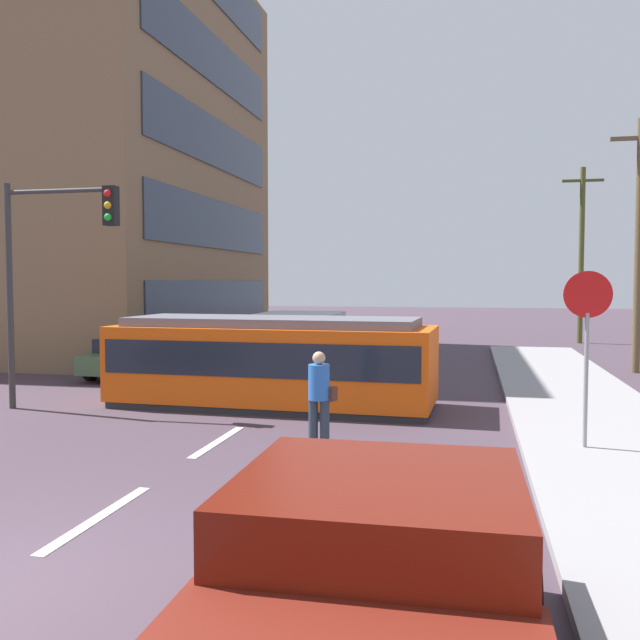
{
  "coord_description": "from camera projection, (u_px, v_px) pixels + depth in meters",
  "views": [
    {
      "loc": [
        4.35,
        -5.32,
        2.85
      ],
      "look_at": [
        1.1,
        9.43,
        1.99
      ],
      "focal_mm": 38.38,
      "sensor_mm": 36.0,
      "label": 1
    }
  ],
  "objects": [
    {
      "name": "ground_plane",
      "position": [
        279.0,
        403.0,
        16.04
      ],
      "size": [
        120.0,
        120.0,
        0.0
      ],
      "primitive_type": "plane",
      "color": "#443541"
    },
    {
      "name": "sidewalk_curb_right",
      "position": [
        628.0,
        459.0,
        10.67
      ],
      "size": [
        3.2,
        36.0,
        0.14
      ],
      "primitive_type": "cube",
      "color": "gray",
      "rests_on": "ground"
    },
    {
      "name": "lane_stripe_1",
      "position": [
        98.0,
        518.0,
        8.23
      ],
      "size": [
        0.16,
        2.4,
        0.01
      ],
      "primitive_type": "cube",
      "color": "silver",
      "rests_on": "ground"
    },
    {
      "name": "lane_stripe_2",
      "position": [
        218.0,
        442.0,
        12.14
      ],
      "size": [
        0.16,
        2.4,
        0.01
      ],
      "primitive_type": "cube",
      "color": "silver",
      "rests_on": "ground"
    },
    {
      "name": "lane_stripe_3",
      "position": [
        328.0,
        372.0,
        21.46
      ],
      "size": [
        0.16,
        2.4,
        0.01
      ],
      "primitive_type": "cube",
      "color": "silver",
      "rests_on": "ground"
    },
    {
      "name": "lane_stripe_4",
      "position": [
        358.0,
        352.0,
        27.31
      ],
      "size": [
        0.16,
        2.4,
        0.01
      ],
      "primitive_type": "cube",
      "color": "silver",
      "rests_on": "ground"
    },
    {
      "name": "corner_building",
      "position": [
        38.0,
        158.0,
        28.67
      ],
      "size": [
        15.83,
        14.56,
        16.0
      ],
      "color": "#7E6244",
      "rests_on": "ground"
    },
    {
      "name": "streetcar_tram",
      "position": [
        273.0,
        360.0,
        15.56
      ],
      "size": [
        7.36,
        2.77,
        2.03
      ],
      "color": "#E8520E",
      "rests_on": "ground"
    },
    {
      "name": "city_bus",
      "position": [
        291.0,
        340.0,
        20.77
      ],
      "size": [
        2.66,
        5.72,
        1.83
      ],
      "color": "#B4BEC6",
      "rests_on": "ground"
    },
    {
      "name": "pedestrian_crossing",
      "position": [
        319.0,
        394.0,
        11.54
      ],
      "size": [
        0.48,
        0.36,
        1.67
      ],
      "color": "#2C3845",
      "rests_on": "ground"
    },
    {
      "name": "pickup_truck_parked",
      "position": [
        369.0,
        620.0,
        4.15
      ],
      "size": [
        2.32,
        5.02,
        1.55
      ],
      "color": "maroon",
      "rests_on": "ground"
    },
    {
      "name": "parked_sedan_mid",
      "position": [
        140.0,
        355.0,
        20.59
      ],
      "size": [
        2.08,
        4.19,
        1.19
      ],
      "color": "#3A5A3B",
      "rests_on": "ground"
    },
    {
      "name": "parked_sedan_far",
      "position": [
        212.0,
        339.0,
        26.17
      ],
      "size": [
        2.06,
        4.53,
        1.19
      ],
      "color": "#C1BAC0",
      "rests_on": "ground"
    },
    {
      "name": "parked_sedan_furthest",
      "position": [
        257.0,
        327.0,
        33.06
      ],
      "size": [
        1.96,
        4.32,
        1.19
      ],
      "color": "#29663F",
      "rests_on": "ground"
    },
    {
      "name": "stop_sign",
      "position": [
        587.0,
        322.0,
        11.07
      ],
      "size": [
        0.76,
        0.07,
        2.88
      ],
      "color": "gray",
      "rests_on": "sidewalk_curb_right"
    },
    {
      "name": "traffic_light_mast",
      "position": [
        51.0,
        251.0,
        14.91
      ],
      "size": [
        2.72,
        0.33,
        5.0
      ],
      "color": "#333333",
      "rests_on": "ground"
    },
    {
      "name": "utility_pole_mid",
      "position": [
        639.0,
        241.0,
        21.07
      ],
      "size": [
        1.8,
        0.24,
        7.83
      ],
      "color": "brown",
      "rests_on": "ground"
    },
    {
      "name": "utility_pole_far",
      "position": [
        581.0,
        252.0,
        31.2
      ],
      "size": [
        1.8,
        0.24,
        8.02
      ],
      "color": "#4D5023",
      "rests_on": "ground"
    }
  ]
}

